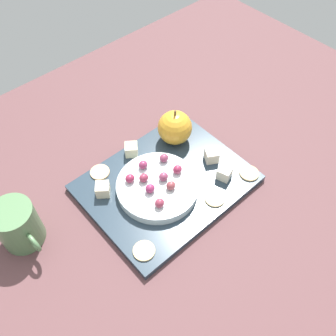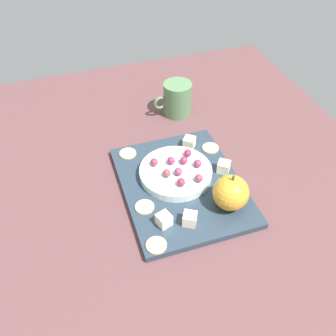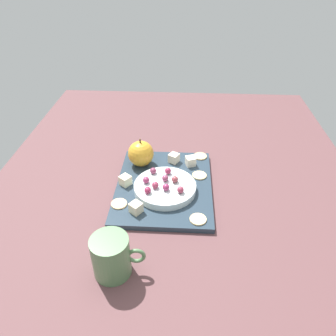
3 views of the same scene
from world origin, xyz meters
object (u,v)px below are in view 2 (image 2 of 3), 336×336
Objects in this scene: grape_0 at (198,163)px; grape_1 at (154,162)px; platter at (181,186)px; cup at (177,99)px; cracker_0 at (128,154)px; grape_2 at (171,161)px; cracker_3 at (156,245)px; serving_dish at (176,173)px; apple_whole at (231,193)px; cracker_2 at (210,148)px; cheese_cube_2 at (164,220)px; cheese_cube_1 at (189,142)px; cracker_1 at (145,208)px; grape_8 at (181,182)px; grape_3 at (188,153)px; grape_7 at (184,160)px; cheese_cube_0 at (224,167)px; grape_6 at (199,178)px; grape_5 at (165,173)px; cheese_cube_3 at (190,219)px; grape_4 at (178,172)px.

grape_1 is at bearing 69.04° from grape_0.
platter is 30.36cm from cup.
cup is at bearing -50.57° from cracker_0.
grape_0 is 6.30cm from grape_2.
serving_dish is at bearing -29.95° from cracker_3.
grape_1 is (20.50, -5.77, 2.70)cm from cracker_3.
cracker_2 is (18.63, -3.56, -3.69)cm from apple_whole.
cheese_cube_2 is 0.65× the size of cracker_0.
grape_0 is (-9.52, 1.55, 1.54)cm from cheese_cube_1.
cheese_cube_2 is 1.38× the size of grape_0.
grape_0 reaches higher than cracker_3.
cheese_cube_2 is 5.74cm from cracker_3.
cheese_cube_1 is at bearing -44.93° from cracker_1.
cheese_cube_1 is 15.91cm from grape_8.
grape_3 is 22.85cm from cup.
grape_7 reaches higher than cheese_cube_2.
grape_1 is (3.07, 4.27, 1.90)cm from serving_dish.
cheese_cube_0 is 11.94cm from cheese_cube_1.
cracker_2 is (19.17, -18.58, -1.17)cm from cheese_cube_2.
grape_7 reaches higher than cracker_1.
cheese_cube_0 is 8.29cm from grape_6.
grape_5 is (0.73, 14.34, 1.54)cm from cheese_cube_0.
cracker_3 is 2.11× the size of grape_2.
grape_3 is at bearing 50.50° from cheese_cube_0.
grape_6 is 0.18× the size of cup.
cracker_2 is at bearing -33.12° from cheese_cube_3.
grape_8 is at bearing 151.21° from grape_3.
grape_5 is (-1.36, 3.04, 1.91)cm from serving_dish.
grape_0 is at bearing -127.17° from grape_7.
cheese_cube_0 is 0.65× the size of cracker_0.
cracker_0 is at bearing 38.13° from grape_6.
grape_1 is 1.00× the size of grape_3.
grape_0 reaches higher than cheese_cube_0.
grape_2 is 4.01cm from grape_4.
cracker_2 is at bearing -78.07° from grape_1.
grape_2 reaches higher than cracker_1.
cracker_0 is 18.32cm from grape_8.
grape_4 is at bearing 37.46° from apple_whole.
cheese_cube_3 is at bearing 101.26° from apple_whole.
cup reaches higher than cracker_0.
cracker_1 is 2.11× the size of grape_4.
cheese_cube_2 is at bearing 92.06° from apple_whole.
cup reaches higher than grape_4.
platter is 12.58cm from cheese_cube_2.
grape_4 reaches higher than cheese_cube_3.
serving_dish is 5.59cm from grape_1.
cracker_2 is at bearing -61.56° from grape_7.
cup is at bearing -8.66° from cheese_cube_1.
grape_8 is (-6.59, 3.02, 0.03)cm from grape_7.
grape_8 is at bearing -75.61° from cracker_1.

